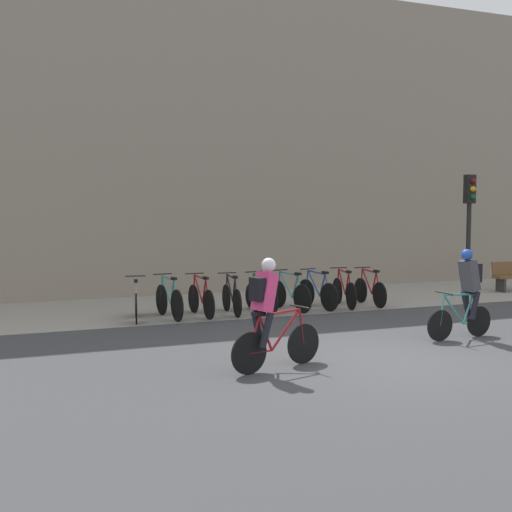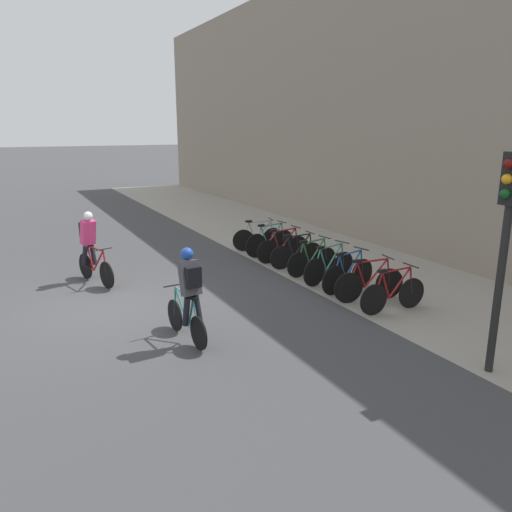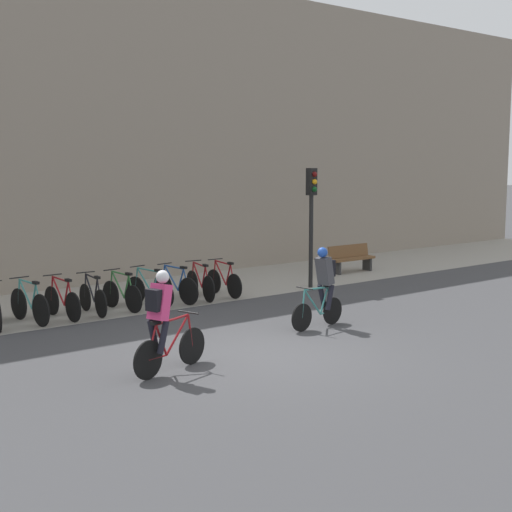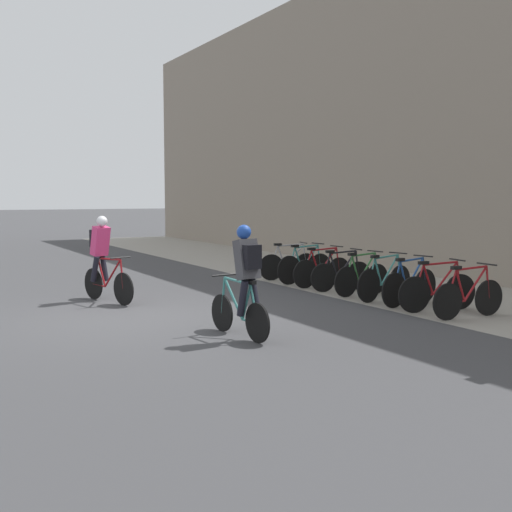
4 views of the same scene
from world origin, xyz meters
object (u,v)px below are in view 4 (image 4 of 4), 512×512
parked_bike_0 (289,264)px  parked_bike_8 (469,296)px  cyclist_pink (102,256)px  parked_bike_6 (410,285)px  parked_bike_5 (385,281)px  cyclist_grey (245,277)px  parked_bike_7 (437,290)px  parked_bike_1 (305,267)px  parked_bike_2 (322,270)px  parked_bike_4 (362,277)px  parked_bike_3 (341,274)px

parked_bike_0 → parked_bike_8: parked_bike_0 is taller
cyclist_pink → parked_bike_6: cyclist_pink is taller
parked_bike_5 → parked_bike_8: (2.27, -0.00, -0.01)m
parked_bike_5 → parked_bike_8: parked_bike_5 is taller
parked_bike_0 → parked_bike_6: parked_bike_6 is taller
cyclist_grey → parked_bike_7: (-0.32, 4.28, -0.54)m
parked_bike_1 → parked_bike_7: parked_bike_1 is taller
parked_bike_2 → parked_bike_4: bearing=0.0°
parked_bike_5 → cyclist_grey: bearing=-66.8°
parked_bike_1 → parked_bike_5: bearing=-0.0°
cyclist_grey → parked_bike_4: bearing=121.2°
parked_bike_0 → parked_bike_3: 2.28m
parked_bike_3 → parked_bike_5: size_ratio=0.95×
cyclist_grey → parked_bike_6: 4.44m
parked_bike_6 → cyclist_pink: bearing=-123.8°
cyclist_pink → parked_bike_4: bearing=69.3°
parked_bike_0 → parked_bike_8: 6.07m
parked_bike_0 → parked_bike_7: 5.31m
parked_bike_0 → parked_bike_1: parked_bike_1 is taller
cyclist_pink → parked_bike_6: 6.27m
parked_bike_2 → parked_bike_0: bearing=180.0°
parked_bike_4 → parked_bike_1: bearing=180.0°
parked_bike_1 → parked_bike_5: size_ratio=1.01×
cyclist_grey → parked_bike_5: (-1.83, 4.28, -0.54)m
parked_bike_1 → parked_bike_6: bearing=0.0°
parked_bike_6 → parked_bike_8: (1.52, -0.00, -0.01)m
parked_bike_0 → parked_bike_8: size_ratio=0.99×
parked_bike_6 → parked_bike_4: bearing=-180.0°
parked_bike_3 → parked_bike_8: size_ratio=0.98×
parked_bike_7 → cyclist_grey: bearing=-85.7°
parked_bike_4 → parked_bike_2: bearing=-180.0°
parked_bike_0 → parked_bike_7: (5.31, -0.00, 0.00)m
parked_bike_3 → parked_bike_2: bearing=-180.0°
parked_bike_0 → parked_bike_3: size_ratio=1.01×
parked_bike_1 → parked_bike_2: 0.76m
cyclist_grey → parked_bike_2: 5.95m
parked_bike_6 → parked_bike_7: size_ratio=0.98×
parked_bike_1 → parked_bike_2: (0.76, -0.00, -0.01)m
parked_bike_6 → parked_bike_8: bearing=-0.0°
parked_bike_4 → parked_bike_6: bearing=0.0°
parked_bike_2 → parked_bike_3: parked_bike_2 is taller
parked_bike_6 → parked_bike_8: 1.52m
parked_bike_5 → parked_bike_8: bearing=-0.0°
parked_bike_2 → parked_bike_3: 0.76m
cyclist_pink → parked_bike_7: 6.72m
parked_bike_7 → parked_bike_3: bearing=180.0°
parked_bike_5 → cyclist_pink: bearing=-117.6°
parked_bike_1 → parked_bike_6: size_ratio=1.04×
parked_bike_8 → cyclist_pink: bearing=-133.9°
cyclist_pink → parked_bike_0: 5.33m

